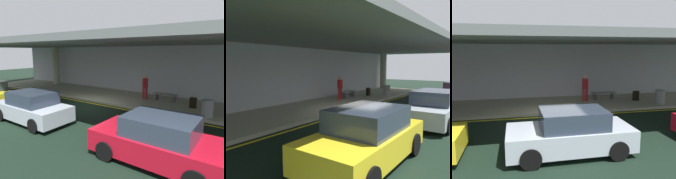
# 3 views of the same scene
# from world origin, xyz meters

# --- Properties ---
(ground_plane) EXTENTS (60.00, 60.00, 0.00)m
(ground_plane) POSITION_xyz_m (0.00, 0.00, 0.00)
(ground_plane) COLOR black
(sidewalk) EXTENTS (26.00, 4.20, 0.15)m
(sidewalk) POSITION_xyz_m (0.00, 3.10, 0.07)
(sidewalk) COLOR #A5A58C
(sidewalk) RESTS_ON ground
(lane_stripe_yellow) EXTENTS (26.00, 0.14, 0.01)m
(lane_stripe_yellow) POSITION_xyz_m (0.00, 0.72, 0.00)
(lane_stripe_yellow) COLOR yellow
(lane_stripe_yellow) RESTS_ON ground
(support_column_left_mid) EXTENTS (0.67, 0.67, 3.65)m
(support_column_left_mid) POSITION_xyz_m (12.00, 4.46, 1.97)
(support_column_left_mid) COLOR #A09F8A
(support_column_left_mid) RESTS_ON sidewalk
(ceiling_overhang) EXTENTS (28.00, 13.20, 0.30)m
(ceiling_overhang) POSITION_xyz_m (0.00, 2.60, 3.95)
(ceiling_overhang) COLOR slate
(ceiling_overhang) RESTS_ON support_column_far_left
(terminal_back_wall) EXTENTS (26.00, 0.30, 3.80)m
(terminal_back_wall) POSITION_xyz_m (0.00, 5.35, 1.90)
(terminal_back_wall) COLOR #B3B4B8
(terminal_back_wall) RESTS_ON ground
(car_silver) EXTENTS (4.10, 1.92, 1.50)m
(car_silver) POSITION_xyz_m (-0.14, -3.64, 0.71)
(car_silver) COLOR #ADB8C3
(car_silver) RESTS_ON ground
(car_yellow_taxi) EXTENTS (4.10, 1.92, 1.50)m
(car_yellow_taxi) POSITION_xyz_m (-5.60, -3.26, 0.71)
(car_yellow_taxi) COLOR yellow
(car_yellow_taxi) RESTS_ON ground
(traveler_with_luggage) EXTENTS (0.38, 0.38, 1.68)m
(traveler_with_luggage) POSITION_xyz_m (2.50, 3.34, 1.11)
(traveler_with_luggage) COLOR #A12616
(traveler_with_luggage) RESTS_ON sidewalk
(suitcase_upright_primary) EXTENTS (0.36, 0.22, 0.90)m
(suitcase_upright_primary) POSITION_xyz_m (5.81, 2.86, 0.46)
(suitcase_upright_primary) COLOR black
(suitcase_upright_primary) RESTS_ON sidewalk
(bench_metal) EXTENTS (1.60, 0.50, 0.48)m
(bench_metal) POSITION_xyz_m (3.87, 3.59, 0.50)
(bench_metal) COLOR slate
(bench_metal) RESTS_ON sidewalk
(trash_bin_steel) EXTENTS (0.56, 0.56, 0.85)m
(trash_bin_steel) POSITION_xyz_m (6.78, 1.69, 0.57)
(trash_bin_steel) COLOR gray
(trash_bin_steel) RESTS_ON sidewalk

